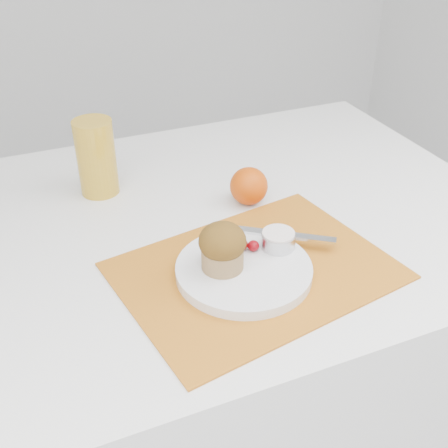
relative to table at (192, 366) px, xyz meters
name	(u,v)px	position (x,y,z in m)	size (l,w,h in m)	color
table	(192,366)	(0.00, 0.00, 0.00)	(1.20, 0.80, 0.75)	white
placemat	(255,271)	(0.05, -0.18, 0.38)	(0.42, 0.31, 0.00)	#C06D1A
plate	(244,270)	(0.03, -0.19, 0.39)	(0.21, 0.21, 0.02)	white
ramekin	(278,240)	(0.10, -0.16, 0.41)	(0.06, 0.06, 0.02)	#B9B9BD
cream	(278,234)	(0.10, -0.16, 0.42)	(0.05, 0.05, 0.01)	white
raspberry_near	(241,244)	(0.05, -0.14, 0.41)	(0.02, 0.02, 0.02)	#550502
raspberry_far	(253,246)	(0.06, -0.15, 0.40)	(0.02, 0.02, 0.02)	#5A0208
butter_knife	(277,234)	(0.12, -0.13, 0.40)	(0.20, 0.02, 0.00)	silver
orange	(249,186)	(0.13, 0.02, 0.41)	(0.07, 0.07, 0.07)	#D74E07
juice_glass	(96,157)	(-0.12, 0.17, 0.45)	(0.07, 0.07, 0.15)	gold
muffin	(222,247)	(0.00, -0.17, 0.43)	(0.07, 0.07, 0.08)	#A37E4F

